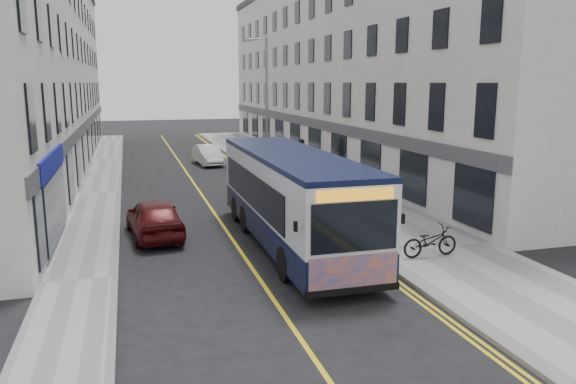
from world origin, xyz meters
TOP-DOWN VIEW (x-y plane):
  - ground at (0.00, 0.00)m, footprint 140.00×140.00m
  - pavement_east at (6.25, 12.00)m, footprint 4.50×64.00m
  - pavement_west at (-5.00, 12.00)m, footprint 2.00×64.00m
  - kerb_east at (4.00, 12.00)m, footprint 0.18×64.00m
  - kerb_west at (-4.00, 12.00)m, footprint 0.18×64.00m
  - road_centre_line at (0.00, 12.00)m, footprint 0.12×64.00m
  - road_dbl_yellow_inner at (3.55, 12.00)m, footprint 0.10×64.00m
  - road_dbl_yellow_outer at (3.75, 12.00)m, footprint 0.10×64.00m
  - terrace_east at (11.50, 21.00)m, footprint 6.00×46.00m
  - terrace_west at (-9.00, 21.00)m, footprint 6.00×46.00m
  - streetlamp at (4.17, 14.00)m, footprint 1.32×0.18m
  - city_bus at (1.82, 0.71)m, footprint 2.60×11.14m
  - bicycle at (5.62, -2.03)m, footprint 1.90×0.72m
  - pedestrian_near at (6.01, 11.26)m, footprint 0.71×0.60m
  - pedestrian_far at (7.13, 16.39)m, footprint 1.13×1.01m
  - car_white at (1.80, 21.01)m, footprint 1.83×4.21m
  - car_maroon at (-2.66, 3.15)m, footprint 2.13×4.42m

SIDE VIEW (x-z plane):
  - ground at x=0.00m, z-range 0.00..0.00m
  - road_centre_line at x=0.00m, z-range 0.00..0.01m
  - road_dbl_yellow_inner at x=3.55m, z-range 0.00..0.01m
  - road_dbl_yellow_outer at x=3.75m, z-range 0.00..0.01m
  - pavement_east at x=6.25m, z-range 0.00..0.12m
  - pavement_west at x=-5.00m, z-range 0.00..0.12m
  - kerb_east at x=4.00m, z-range 0.00..0.13m
  - kerb_west at x=-4.00m, z-range 0.00..0.13m
  - bicycle at x=5.62m, z-range 0.12..1.11m
  - car_white at x=1.80m, z-range 0.00..1.35m
  - car_maroon at x=-2.66m, z-range 0.00..1.45m
  - pedestrian_near at x=6.01m, z-range 0.12..1.76m
  - pedestrian_far at x=7.13m, z-range 0.12..2.05m
  - city_bus at x=1.82m, z-range 0.15..3.39m
  - streetlamp at x=4.17m, z-range 0.38..8.38m
  - terrace_east at x=11.50m, z-range 0.00..13.00m
  - terrace_west at x=-9.00m, z-range 0.00..13.00m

